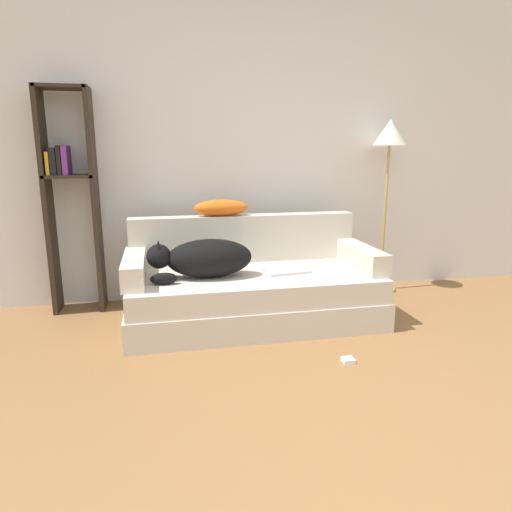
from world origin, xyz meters
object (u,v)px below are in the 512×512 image
object	(u,v)px
couch	(253,297)
power_adapter	(348,360)
bookshelf	(70,190)
floor_lamp	(389,149)
laptop	(287,271)
throw_pillow	(221,208)
dog	(204,258)

from	to	relation	value
couch	power_adapter	xyz separation A→B (m)	(0.43, -0.82, -0.18)
bookshelf	floor_lamp	world-z (taller)	bookshelf
floor_lamp	power_adapter	xyz separation A→B (m)	(-0.90, -1.35, -1.28)
couch	floor_lamp	world-z (taller)	floor_lamp
couch	power_adapter	world-z (taller)	couch
bookshelf	couch	bearing A→B (deg)	-22.69
power_adapter	laptop	bearing A→B (deg)	103.02
couch	bookshelf	distance (m)	1.66
laptop	floor_lamp	xyz separation A→B (m)	(1.08, 0.57, 0.90)
couch	throw_pillow	distance (m)	0.77
throw_pillow	bookshelf	size ratio (longest dim) A/B	0.25
throw_pillow	dog	bearing A→B (deg)	-113.69
bookshelf	power_adapter	size ratio (longest dim) A/B	24.13
power_adapter	bookshelf	bearing A→B (deg)	142.20
couch	floor_lamp	size ratio (longest dim) A/B	1.22
laptop	bookshelf	xyz separation A→B (m)	(-1.60, 0.60, 0.58)
couch	throw_pillow	bearing A→B (deg)	115.96
laptop	throw_pillow	xyz separation A→B (m)	(-0.44, 0.42, 0.44)
couch	power_adapter	distance (m)	0.94
dog	laptop	bearing A→B (deg)	1.46
throw_pillow	power_adapter	distance (m)	1.58
bookshelf	floor_lamp	distance (m)	2.70
couch	laptop	distance (m)	0.33
throw_pillow	bookshelf	bearing A→B (deg)	171.08
dog	couch	bearing A→B (deg)	7.89
laptop	couch	bearing A→B (deg)	164.42
couch	floor_lamp	bearing A→B (deg)	21.74
couch	laptop	world-z (taller)	laptop
bookshelf	power_adapter	xyz separation A→B (m)	(1.78, -1.38, -0.96)
dog	laptop	size ratio (longest dim) A/B	2.14
throw_pillow	floor_lamp	xyz separation A→B (m)	(1.52, 0.15, 0.46)
dog	bookshelf	size ratio (longest dim) A/B	0.43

